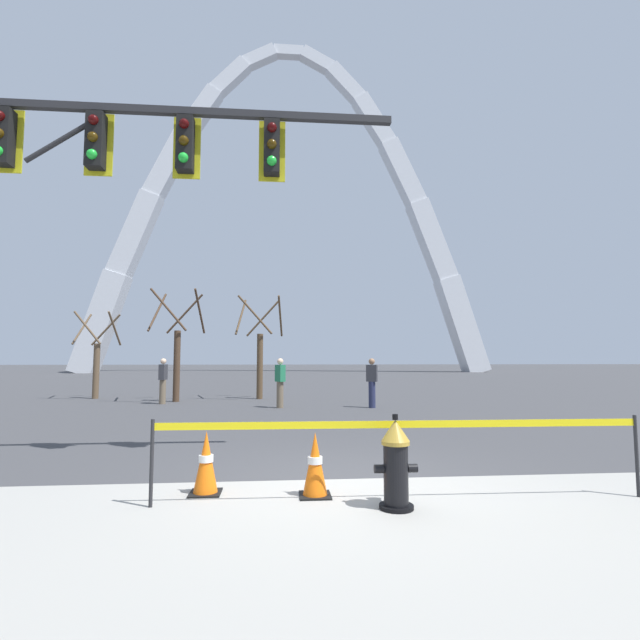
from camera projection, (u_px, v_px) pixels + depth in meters
name	position (u px, v px, depth m)	size (l,w,h in m)	color
ground_plane	(345.00, 483.00, 5.90)	(240.00, 240.00, 0.00)	#3D3D3F
fire_hydrant	(396.00, 464.00, 4.92)	(0.46, 0.48, 0.99)	black
caution_tape_barrier	(403.00, 443.00, 5.16)	(5.49, 0.14, 0.93)	#232326
traffic_cone_by_hydrant	(315.00, 465.00, 5.35)	(0.36, 0.36, 0.73)	black
traffic_cone_mid_sidewalk	(206.00, 463.00, 5.44)	(0.36, 0.36, 0.73)	black
traffic_signal_gantry	(67.00, 179.00, 7.33)	(7.82, 0.44, 6.00)	#232326
monument_arch	(288.00, 223.00, 54.88)	(47.75, 2.58, 39.95)	silver
tree_far_left	(97.00, 360.00, 18.53)	(1.60, 1.61, 3.44)	brown
tree_left_mid	(177.00, 352.00, 17.27)	(1.90, 1.91, 4.12)	#473323
tree_center_left	(260.00, 353.00, 18.43)	(1.86, 1.87, 4.03)	brown
pedestrian_walking_left	(280.00, 382.00, 15.01)	(0.35, 0.39, 1.59)	brown
pedestrian_standing_center	(163.00, 380.00, 16.30)	(0.25, 0.37, 1.59)	brown
pedestrian_walking_right	(372.00, 382.00, 15.04)	(0.39, 0.32, 1.59)	#232847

